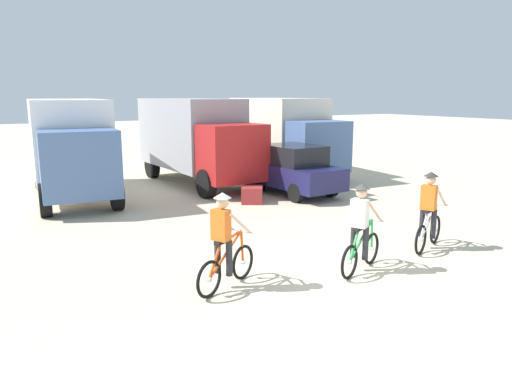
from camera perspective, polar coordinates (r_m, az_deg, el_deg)
ground_plane at (r=9.01m, az=14.16°, el=-11.89°), size 120.00×120.00×0.00m
box_truck_avon_van at (r=17.89m, az=-21.06°, el=5.42°), size 2.86×6.91×3.35m
box_truck_grey_hauler at (r=19.41m, az=-7.04°, el=6.50°), size 2.75×6.87×3.35m
box_truck_cream_rv at (r=21.60m, az=3.18°, el=7.06°), size 2.75×6.87×3.35m
sedan_parked at (r=17.37m, az=4.14°, el=2.69°), size 2.09×4.33×1.76m
cyclist_orange_shirt at (r=8.80m, az=-3.74°, el=-6.24°), size 1.56×0.88×1.82m
cyclist_cowboy_hat at (r=9.84m, az=12.25°, el=-4.57°), size 1.61×0.81×1.82m
cyclist_near_camera at (r=11.70m, az=19.72°, el=-2.43°), size 1.61×0.80×1.82m
supply_crate at (r=15.92m, az=-0.47°, el=-0.34°), size 0.97×0.99×0.53m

